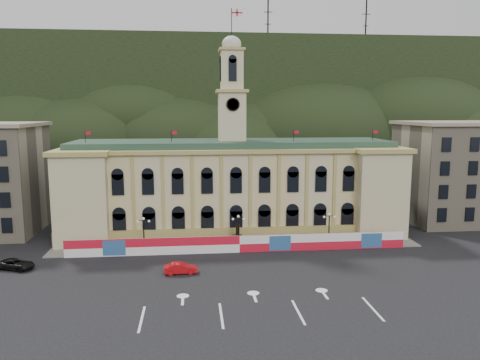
{
  "coord_description": "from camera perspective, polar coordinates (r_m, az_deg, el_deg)",
  "views": [
    {
      "loc": [
        -6.68,
        -50.99,
        20.8
      ],
      "look_at": [
        0.37,
        18.0,
        10.31
      ],
      "focal_mm": 35.0,
      "sensor_mm": 36.0,
      "label": 1
    }
  ],
  "objects": [
    {
      "name": "lamp_left",
      "position": [
        70.65,
        -11.66,
        -6.11
      ],
      "size": [
        1.96,
        0.44,
        5.15
      ],
      "color": "black",
      "rests_on": "ground"
    },
    {
      "name": "city_hall",
      "position": [
        79.96,
        -0.96,
        -0.72
      ],
      "size": [
        56.2,
        17.6,
        37.1
      ],
      "color": "beige",
      "rests_on": "ground"
    },
    {
      "name": "lamp_center",
      "position": [
        70.58,
        -0.22,
        -5.94
      ],
      "size": [
        1.96,
        0.44,
        5.15
      ],
      "color": "black",
      "rests_on": "ground"
    },
    {
      "name": "side_building_right",
      "position": [
        96.5,
        25.21,
        0.95
      ],
      "size": [
        21.0,
        17.0,
        18.6
      ],
      "color": "tan",
      "rests_on": "ground"
    },
    {
      "name": "hoarding_fence",
      "position": [
        69.22,
        -0.01,
        -7.8
      ],
      "size": [
        50.0,
        0.44,
        2.5
      ],
      "color": "red",
      "rests_on": "ground"
    },
    {
      "name": "black_suv",
      "position": [
        68.93,
        -25.66,
        -9.24
      ],
      "size": [
        5.42,
        6.39,
        1.37
      ],
      "primitive_type": "imported",
      "rotation": [
        0.0,
        0.0,
        1.23
      ],
      "color": "black",
      "rests_on": "ground"
    },
    {
      "name": "lane_markings",
      "position": [
        50.92,
        2.3,
        -15.51
      ],
      "size": [
        26.0,
        10.0,
        0.02
      ],
      "primitive_type": null,
      "color": "white",
      "rests_on": "ground"
    },
    {
      "name": "statue",
      "position": [
        72.04,
        -0.29,
        -7.2
      ],
      "size": [
        1.4,
        1.4,
        3.72
      ],
      "color": "#595651",
      "rests_on": "ground"
    },
    {
      "name": "pavement",
      "position": [
        72.11,
        -0.27,
        -8.1
      ],
      "size": [
        56.0,
        5.5,
        0.16
      ],
      "primitive_type": "cube",
      "color": "slate",
      "rests_on": "ground"
    },
    {
      "name": "lamp_right",
      "position": [
        73.25,
        10.8,
        -5.56
      ],
      "size": [
        1.96,
        0.44,
        5.15
      ],
      "color": "black",
      "rests_on": "ground"
    },
    {
      "name": "red_sedan",
      "position": [
        61.25,
        -7.24,
        -10.62
      ],
      "size": [
        1.93,
        4.45,
        1.42
      ],
      "primitive_type": "imported",
      "rotation": [
        0.0,
        0.0,
        1.62
      ],
      "color": "red",
      "rests_on": "ground"
    },
    {
      "name": "hill_ridge",
      "position": [
        173.12,
        -3.65,
        8.15
      ],
      "size": [
        230.0,
        80.0,
        64.0
      ],
      "color": "black",
      "rests_on": "ground"
    },
    {
      "name": "ground",
      "position": [
        55.48,
        1.55,
        -13.42
      ],
      "size": [
        260.0,
        260.0,
        0.0
      ],
      "primitive_type": "plane",
      "color": "black",
      "rests_on": "ground"
    }
  ]
}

